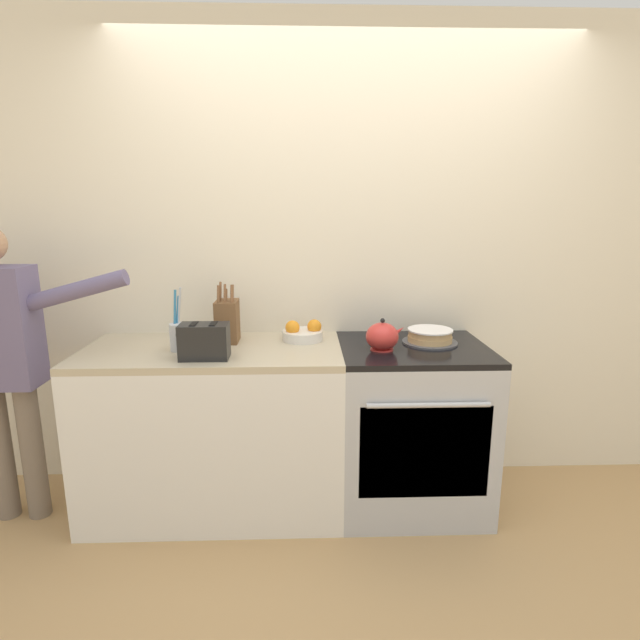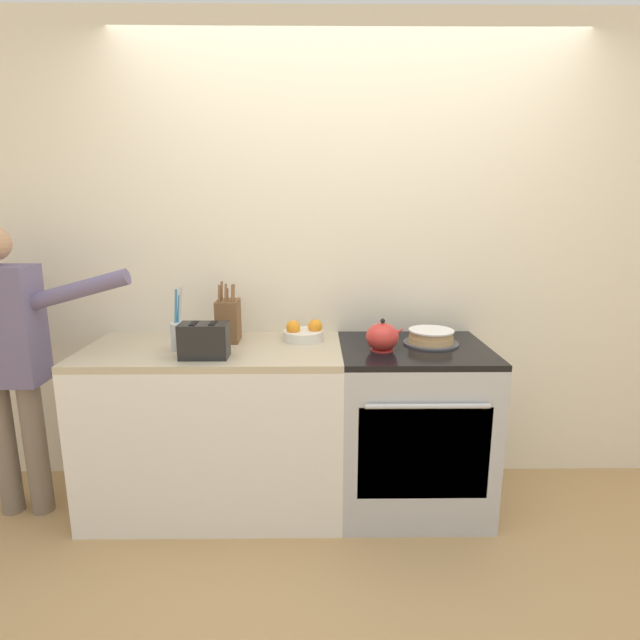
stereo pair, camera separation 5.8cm
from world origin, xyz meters
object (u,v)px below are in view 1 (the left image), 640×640
Objects in this scene: layer_cake at (430,337)px; person_baker at (4,352)px; tea_kettle at (383,337)px; toaster at (204,341)px; knife_block at (227,321)px; stove_range at (411,425)px; utensil_crock at (179,335)px; fruit_bowl at (303,333)px.

person_baker is at bearing -176.46° from layer_cake.
toaster reaches higher than tea_kettle.
stove_range is at bearing -7.31° from knife_block.
tea_kettle is (-0.18, -0.06, 0.51)m from stove_range.
utensil_crock reaches higher than fruit_bowl.
tea_kettle is 0.83m from knife_block.
utensil_crock reaches higher than toaster.
toaster is at bearing -0.15° from person_baker.
fruit_bowl is (0.40, 0.02, -0.08)m from knife_block.
knife_block reaches higher than tea_kettle.
person_baker is (-1.47, -0.22, -0.03)m from fruit_bowl.
toaster is at bearing -101.87° from knife_block.
layer_cake is 1.18× the size of toaster.
fruit_bowl is at bearing 14.35° from person_baker.
utensil_crock is at bearing -178.23° from stove_range.
tea_kettle is at bearing -27.37° from fruit_bowl.
fruit_bowl is at bearing 2.72° from knife_block.
utensil_crock is at bearing 8.43° from person_baker.
knife_block is at bearing 176.31° from layer_cake.
person_baker is at bearing -179.60° from tea_kettle.
stove_range is at bearing 19.82° from tea_kettle.
layer_cake is at bearing 30.13° from stove_range.
person_baker reaches higher than fruit_bowl.
knife_block is 1.46× the size of fruit_bowl.
tea_kettle reaches higher than fruit_bowl.
tea_kettle reaches higher than layer_cake.
toaster is (-0.47, -0.33, 0.05)m from fruit_bowl.
person_baker is (-1.07, -0.20, -0.11)m from knife_block.
fruit_bowl is (-0.40, 0.21, -0.03)m from tea_kettle.
utensil_crock is at bearing -163.69° from fruit_bowl.
layer_cake is 0.19× the size of person_baker.
person_baker is (-1.87, -0.01, -0.06)m from tea_kettle.
tea_kettle is (-0.27, -0.12, 0.03)m from layer_cake.
toaster reaches higher than stove_range.
utensil_crock is 0.21m from toaster.
stove_range is 2.77× the size of utensil_crock.
tea_kettle is 0.13× the size of person_baker.
toaster reaches higher than fruit_bowl.
person_baker is (-1.00, 0.10, -0.07)m from toaster.
utensil_crock is (-1.02, 0.03, 0.01)m from tea_kettle.
toaster is at bearing -170.20° from stove_range.
knife_block is 0.31m from toaster.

